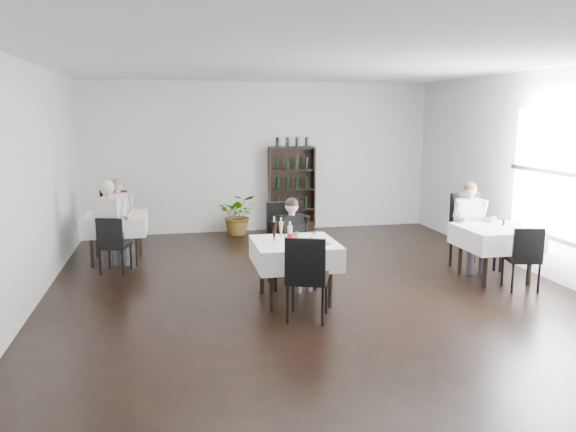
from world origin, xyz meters
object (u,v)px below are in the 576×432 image
at_px(potted_tree, 239,214).
at_px(diner_main, 294,236).
at_px(wine_shelf, 292,190).
at_px(main_table, 295,253).

xyz_separation_m(potted_tree, diner_main, (0.33, -3.56, 0.31)).
bearing_deg(wine_shelf, diner_main, -101.84).
xyz_separation_m(wine_shelf, potted_tree, (-1.12, -0.21, -0.43)).
distance_m(wine_shelf, potted_tree, 1.22).
xyz_separation_m(main_table, potted_tree, (-0.22, 4.10, -0.21)).
bearing_deg(wine_shelf, main_table, -101.78).
height_order(main_table, diner_main, diner_main).
distance_m(wine_shelf, main_table, 4.41).
relative_size(main_table, potted_tree, 1.25).
relative_size(main_table, diner_main, 0.83).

